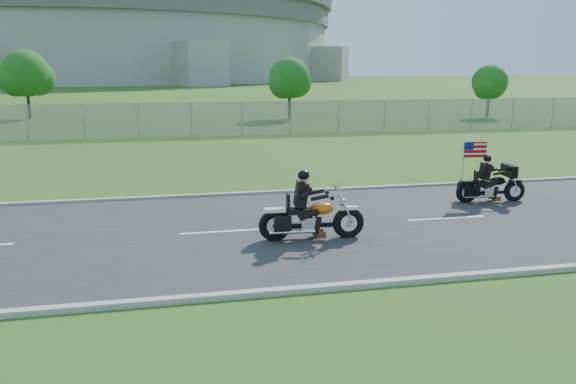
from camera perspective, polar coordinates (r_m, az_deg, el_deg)
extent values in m
plane|color=#334716|center=(14.43, 1.49, -3.72)|extent=(420.00, 420.00, 0.00)
cube|color=#28282B|center=(14.43, 1.49, -3.64)|extent=(120.00, 8.00, 0.04)
cube|color=#9E9B93|center=(18.26, -1.43, -0.04)|extent=(120.00, 0.18, 0.12)
cube|color=#9E9B93|center=(10.73, 6.53, -9.43)|extent=(120.00, 0.18, 0.12)
cube|color=gray|center=(33.66, -14.94, 7.04)|extent=(60.00, 0.03, 2.00)
cylinder|color=#A3A099|center=(184.33, -17.57, 13.98)|extent=(130.00, 130.00, 20.00)
cylinder|color=#605E5B|center=(184.69, -17.72, 16.15)|extent=(132.00, 132.00, 4.00)
cylinder|color=#A3A099|center=(185.20, -17.85, 18.00)|extent=(134.00, 134.00, 6.00)
cylinder|color=#382316|center=(44.52, 0.14, 9.08)|extent=(0.22, 0.22, 2.52)
sphere|color=#185216|center=(44.44, 0.14, 11.51)|extent=(3.20, 3.20, 3.20)
sphere|color=#185216|center=(45.05, 0.82, 11.07)|extent=(2.40, 2.40, 2.40)
sphere|color=#185216|center=(43.95, -0.48, 10.91)|extent=(2.24, 2.24, 2.24)
cylinder|color=#382316|center=(48.76, -24.88, 8.40)|extent=(0.22, 0.22, 2.80)
sphere|color=#185216|center=(48.69, -25.11, 10.86)|extent=(3.60, 3.60, 3.60)
sphere|color=#185216|center=(49.07, -24.09, 10.49)|extent=(2.70, 2.70, 2.70)
sphere|color=#185216|center=(48.40, -25.91, 10.19)|extent=(2.52, 2.52, 2.52)
cylinder|color=#382316|center=(48.61, 19.66, 8.49)|extent=(0.22, 0.22, 2.24)
sphere|color=#185216|center=(48.54, 19.81, 10.47)|extent=(2.80, 2.80, 2.80)
sphere|color=#185216|center=(49.20, 20.09, 10.09)|extent=(2.10, 2.10, 2.10)
sphere|color=#185216|center=(48.00, 19.49, 10.00)|extent=(1.96, 1.96, 1.96)
torus|color=black|center=(13.57, 6.14, -3.11)|extent=(0.78, 0.24, 0.77)
torus|color=black|center=(13.26, -1.35, -3.43)|extent=(0.78, 0.24, 0.77)
ellipsoid|color=orange|center=(13.33, 3.43, -1.68)|extent=(0.61, 0.37, 0.29)
cube|color=black|center=(13.25, 1.12, -1.94)|extent=(0.59, 0.35, 0.13)
cube|color=black|center=(13.16, 1.35, -0.21)|extent=(0.28, 0.43, 0.58)
sphere|color=black|center=(13.07, 1.59, 1.72)|extent=(0.30, 0.30, 0.28)
cube|color=silver|center=(13.30, 5.23, 0.48)|extent=(0.07, 0.48, 0.42)
torus|color=black|center=(18.45, 22.00, 0.10)|extent=(0.68, 0.22, 0.67)
torus|color=black|center=(17.77, 17.68, -0.03)|extent=(0.68, 0.22, 0.67)
ellipsoid|color=black|center=(18.12, 20.51, 1.05)|extent=(0.53, 0.33, 0.25)
cube|color=black|center=(17.92, 19.18, 0.91)|extent=(0.52, 0.31, 0.11)
cube|color=black|center=(17.88, 19.39, 2.01)|extent=(0.25, 0.38, 0.49)
sphere|color=black|center=(17.83, 19.61, 3.23)|extent=(0.26, 0.26, 0.24)
cube|color=black|center=(18.23, 21.54, 2.04)|extent=(0.26, 0.73, 0.36)
cube|color=#B70C11|center=(17.82, 18.50, 4.10)|extent=(0.72, 0.08, 0.47)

